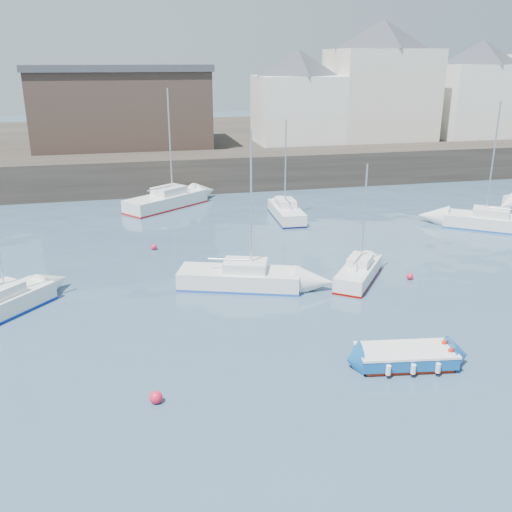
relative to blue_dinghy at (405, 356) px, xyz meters
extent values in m
plane|color=#2D4760|center=(-3.62, -2.69, -0.39)|extent=(220.00, 220.00, 0.00)
cube|color=#28231E|center=(-3.62, 32.31, 1.11)|extent=(90.00, 5.00, 3.00)
cube|color=#28231E|center=(-3.62, 50.31, 1.01)|extent=(90.00, 32.00, 2.80)
cube|color=beige|center=(16.38, 39.31, 6.91)|extent=(10.00, 8.00, 9.00)
pyramid|color=#3A3D44|center=(16.38, 39.31, 12.81)|extent=(13.36, 13.36, 2.80)
cube|color=white|center=(27.38, 38.81, 6.16)|extent=(9.00, 7.00, 7.50)
pyramid|color=#3A3D44|center=(27.38, 38.81, 11.14)|extent=(11.88, 11.88, 2.45)
cube|color=white|center=(7.38, 38.81, 5.66)|extent=(8.00, 7.00, 6.50)
pyramid|color=#3A3D44|center=(7.38, 38.81, 10.14)|extent=(11.14, 11.14, 2.45)
cube|color=#3D2D26|center=(-9.62, 40.31, 5.91)|extent=(16.00, 10.00, 7.00)
cube|color=#3A3D44|center=(-9.62, 40.31, 9.71)|extent=(16.40, 10.40, 0.60)
cube|color=#961B09|center=(0.00, 0.00, -0.31)|extent=(3.45, 1.81, 0.16)
cube|color=#0F4F98|center=(0.00, 0.00, 0.00)|extent=(3.76, 2.04, 0.45)
cube|color=white|center=(0.00, 0.00, 0.27)|extent=(3.84, 2.08, 0.08)
cube|color=white|center=(0.00, 0.00, 0.07)|extent=(2.99, 1.48, 0.41)
cube|color=#CCBA8A|center=(0.00, 0.00, 0.18)|extent=(0.41, 1.10, 0.06)
cylinder|color=white|center=(-0.79, 0.99, -0.03)|extent=(0.18, 0.18, 0.36)
cylinder|color=white|center=(-1.04, -0.72, -0.03)|extent=(0.18, 0.18, 0.36)
cylinder|color=white|center=(0.13, 0.86, -0.03)|extent=(0.18, 0.18, 0.36)
cylinder|color=white|center=(-0.13, -0.86, -0.03)|extent=(0.18, 0.18, 0.36)
cylinder|color=white|center=(1.04, 0.72, -0.03)|extent=(0.18, 0.18, 0.36)
cylinder|color=white|center=(0.79, -0.99, -0.03)|extent=(0.18, 0.18, 0.36)
cube|color=white|center=(-15.63, 8.33, 0.74)|extent=(2.22, 2.27, 0.49)
cube|color=white|center=(-4.54, 9.04, 0.07)|extent=(6.37, 3.82, 0.91)
cube|color=#204FB3|center=(-4.54, 9.04, -0.33)|extent=(6.43, 3.86, 0.12)
cube|color=white|center=(-4.26, 8.94, 0.78)|extent=(2.48, 2.07, 0.51)
cylinder|color=silver|center=(-3.97, 8.84, 4.01)|extent=(0.10, 0.10, 6.98)
cube|color=white|center=(1.65, 8.50, 0.02)|extent=(3.87, 4.51, 0.82)
cube|color=#860401|center=(1.65, 8.50, -0.33)|extent=(3.91, 4.55, 0.11)
cube|color=white|center=(1.78, 8.68, 0.66)|extent=(1.82, 1.92, 0.45)
cylinder|color=silver|center=(1.92, 8.86, 3.04)|extent=(0.09, 0.09, 5.22)
cube|color=white|center=(14.30, 15.27, 0.06)|extent=(6.47, 5.50, 0.90)
cube|color=#1C52AB|center=(14.30, 15.27, -0.33)|extent=(6.54, 5.55, 0.12)
cube|color=white|center=(14.04, 15.46, 0.76)|extent=(2.75, 2.60, 0.50)
cylinder|color=silver|center=(13.77, 15.66, 4.25)|extent=(0.10, 0.10, 7.47)
cube|color=white|center=(1.33, 21.06, 0.04)|extent=(1.94, 5.35, 0.86)
cube|color=#0B0C3E|center=(1.33, 21.06, -0.33)|extent=(1.96, 5.40, 0.12)
cube|color=white|center=(1.34, 21.32, 0.72)|extent=(1.35, 1.90, 0.48)
cylinder|color=silver|center=(1.36, 21.59, 3.51)|extent=(0.10, 0.10, 6.06)
cube|color=white|center=(-6.87, 26.09, 0.12)|extent=(6.76, 5.87, 1.02)
cube|color=maroon|center=(-6.87, 26.09, -0.32)|extent=(6.83, 5.93, 0.14)
cube|color=white|center=(-6.60, 26.29, 0.92)|extent=(2.89, 2.75, 0.57)
cylinder|color=silver|center=(-6.33, 26.50, 4.56)|extent=(0.11, 0.11, 7.85)
sphere|color=red|center=(-9.30, -0.36, -0.39)|extent=(0.44, 0.44, 0.44)
sphere|color=red|center=(4.38, 8.08, -0.39)|extent=(0.35, 0.35, 0.35)
sphere|color=red|center=(-8.41, 16.03, -0.39)|extent=(0.35, 0.35, 0.35)
camera|label=1|loc=(-9.72, -17.19, 10.61)|focal=40.00mm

